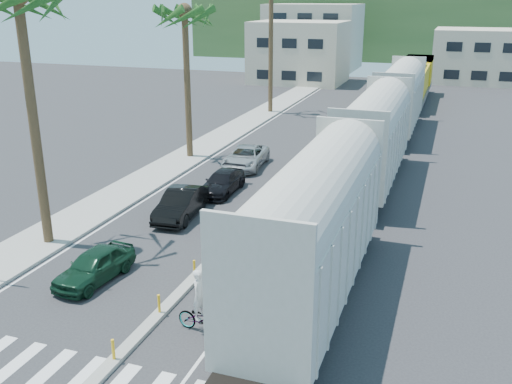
{
  "coord_description": "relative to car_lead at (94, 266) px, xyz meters",
  "views": [
    {
      "loc": [
        9.3,
        -14.02,
        11.0
      ],
      "look_at": [
        0.66,
        10.79,
        2.0
      ],
      "focal_mm": 40.0,
      "sensor_mm": 36.0,
      "label": 1
    }
  ],
  "objects": [
    {
      "name": "palm_trees",
      "position": [
        -4.32,
        19.13,
        10.14
      ],
      "size": [
        3.5,
        37.2,
        13.75
      ],
      "color": "brown",
      "rests_on": "ground"
    },
    {
      "name": "car_lead",
      "position": [
        0.0,
        0.0,
        0.0
      ],
      "size": [
        2.33,
        4.23,
        1.34
      ],
      "primitive_type": "imported",
      "rotation": [
        0.0,
        0.0,
        -0.1
      ],
      "color": "#103220",
      "rests_on": "ground"
    },
    {
      "name": "car_third",
      "position": [
        0.66,
        11.99,
        -0.04
      ],
      "size": [
        1.79,
        4.34,
        1.25
      ],
      "primitive_type": "imported",
      "rotation": [
        0.0,
        0.0,
        0.0
      ],
      "color": "black",
      "rests_on": "ground"
    },
    {
      "name": "sidewalk",
      "position": [
        -4.72,
        21.43,
        -0.59
      ],
      "size": [
        3.0,
        90.0,
        0.15
      ],
      "primitive_type": "cube",
      "color": "gray",
      "rests_on": "ground"
    },
    {
      "name": "ground",
      "position": [
        3.78,
        -3.57,
        -0.67
      ],
      "size": [
        140.0,
        140.0,
        0.0
      ],
      "primitive_type": "plane",
      "color": "#28282B",
      "rests_on": "ground"
    },
    {
      "name": "freight_train",
      "position": [
        8.78,
        21.93,
        2.24
      ],
      "size": [
        3.0,
        60.94,
        5.85
      ],
      "color": "#B2B0A3",
      "rests_on": "ground"
    },
    {
      "name": "crosswalk",
      "position": [
        3.78,
        -5.57,
        -0.66
      ],
      "size": [
        14.0,
        2.2,
        0.01
      ],
      "primitive_type": "cube",
      "color": "silver",
      "rests_on": "ground"
    },
    {
      "name": "buildings",
      "position": [
        -2.63,
        68.09,
        3.69
      ],
      "size": [
        38.0,
        27.0,
        10.0
      ],
      "color": "#B9AB93",
      "rests_on": "ground"
    },
    {
      "name": "cyclist",
      "position": [
        5.71,
        -2.03,
        0.08
      ],
      "size": [
        1.2,
        2.16,
        2.36
      ],
      "rotation": [
        0.0,
        0.0,
        1.44
      ],
      "color": "#9EA0A5",
      "rests_on": "ground"
    },
    {
      "name": "car_second",
      "position": [
        0.15,
        7.56,
        0.08
      ],
      "size": [
        2.41,
        4.86,
        1.51
      ],
      "primitive_type": "imported",
      "rotation": [
        0.0,
        0.0,
        0.09
      ],
      "color": "black",
      "rests_on": "ground"
    },
    {
      "name": "hillside",
      "position": [
        3.78,
        96.43,
        5.33
      ],
      "size": [
        80.0,
        20.0,
        12.0
      ],
      "primitive_type": "cube",
      "color": "#385628",
      "rests_on": "ground"
    },
    {
      "name": "median",
      "position": [
        3.78,
        16.39,
        -0.58
      ],
      "size": [
        0.45,
        60.0,
        0.85
      ],
      "color": "gray",
      "rests_on": "ground"
    },
    {
      "name": "rails",
      "position": [
        8.78,
        24.43,
        -0.64
      ],
      "size": [
        1.56,
        100.0,
        0.06
      ],
      "color": "black",
      "rests_on": "ground"
    },
    {
      "name": "lane_markings",
      "position": [
        1.63,
        21.43,
        -0.67
      ],
      "size": [
        9.42,
        90.0,
        0.01
      ],
      "color": "silver",
      "rests_on": "ground"
    },
    {
      "name": "car_rear",
      "position": [
        0.14,
        17.48,
        0.04
      ],
      "size": [
        3.21,
        5.49,
        1.42
      ],
      "primitive_type": "imported",
      "rotation": [
        0.0,
        0.0,
        0.08
      ],
      "color": "#A8ABAD",
      "rests_on": "ground"
    }
  ]
}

